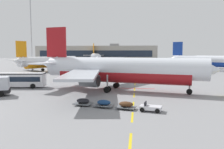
{
  "coord_description": "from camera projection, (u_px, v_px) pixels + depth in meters",
  "views": [
    {
      "loc": [
        18.5,
        -22.38,
        7.16
      ],
      "look_at": [
        13.77,
        19.29,
        3.01
      ],
      "focal_mm": 36.0,
      "sensor_mm": 36.0,
      "label": 1
    }
  ],
  "objects": [
    {
      "name": "ground",
      "position": [
        218.0,
        79.0,
        59.97
      ],
      "size": [
        400.0,
        400.0,
        0.0
      ],
      "primitive_type": "plane",
      "color": "gray"
    },
    {
      "name": "apron_paint_markings",
      "position": [
        135.0,
        79.0,
        59.86
      ],
      "size": [
        8.0,
        95.67,
        0.01
      ],
      "color": "yellow",
      "rests_on": "ground"
    },
    {
      "name": "airliner_foreground",
      "position": [
        119.0,
        70.0,
        41.79
      ],
      "size": [
        34.58,
        33.81,
        12.2
      ],
      "color": "silver",
      "rests_on": "ground"
    },
    {
      "name": "airliner_mid_left",
      "position": [
        209.0,
        61.0,
        88.75
      ],
      "size": [
        31.22,
        29.43,
        11.59
      ],
      "color": "silver",
      "rests_on": "ground"
    },
    {
      "name": "airliner_far_center",
      "position": [
        95.0,
        58.0,
        131.04
      ],
      "size": [
        35.15,
        36.1,
        12.8
      ],
      "color": "silver",
      "rests_on": "ground"
    },
    {
      "name": "airliner_far_right",
      "position": [
        49.0,
        62.0,
        86.14
      ],
      "size": [
        28.47,
        29.99,
        10.97
      ],
      "color": "white",
      "rests_on": "ground"
    },
    {
      "name": "apron_shuttle_bus",
      "position": [
        15.0,
        79.0,
        45.59
      ],
      "size": [
        12.26,
        4.15,
        3.0
      ],
      "color": "silver",
      "rests_on": "ground"
    },
    {
      "name": "baggage_train",
      "position": [
        115.0,
        104.0,
        28.76
      ],
      "size": [
        11.64,
        3.96,
        1.14
      ],
      "color": "silver",
      "rests_on": "ground"
    },
    {
      "name": "apron_light_mast_near",
      "position": [
        31.0,
        23.0,
        84.42
      ],
      "size": [
        1.8,
        1.8,
        29.96
      ],
      "color": "slate",
      "rests_on": "ground"
    },
    {
      "name": "terminal_satellite",
      "position": [
        97.0,
        54.0,
        156.64
      ],
      "size": [
        81.39,
        19.32,
        13.06
      ],
      "color": "#9E998E",
      "rests_on": "ground"
    }
  ]
}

